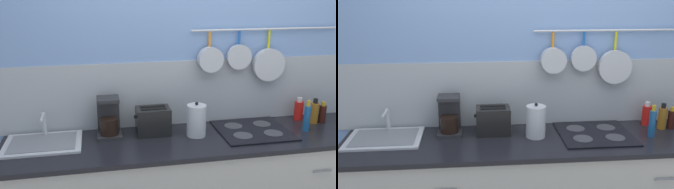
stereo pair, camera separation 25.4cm
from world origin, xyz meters
TOP-DOWN VIEW (x-y plane):
  - wall_back at (0.00, 0.35)m, footprint 7.20×0.16m
  - countertop at (0.00, 0.00)m, footprint 2.94×0.62m
  - sink_basin at (-1.17, 0.10)m, footprint 0.52×0.39m
  - coffee_maker at (-0.72, 0.19)m, footprint 0.18×0.19m
  - toaster at (-0.40, 0.15)m, footprint 0.26×0.17m
  - kettle at (-0.09, 0.05)m, footprint 0.14×0.14m
  - cooktop at (0.35, 0.05)m, footprint 0.52×0.49m
  - bottle_dish_soap at (0.74, -0.02)m, footprint 0.05×0.05m
  - bottle_vinegar at (0.81, 0.22)m, footprint 0.07×0.07m
  - bottle_cooking_wine at (0.89, 0.12)m, footprint 0.06×0.06m
  - bottle_olive_oil at (0.96, 0.12)m, footprint 0.06×0.06m

SIDE VIEW (x-z plane):
  - countertop at x=0.00m, z-range 0.87..0.90m
  - cooktop at x=0.35m, z-range 0.90..0.92m
  - sink_basin at x=-1.17m, z-range 0.83..1.01m
  - bottle_olive_oil at x=0.96m, z-range 0.89..1.07m
  - bottle_vinegar at x=0.81m, z-range 0.89..1.08m
  - bottle_cooking_wine at x=0.89m, z-range 0.89..1.09m
  - toaster at x=-0.40m, z-range 0.90..1.11m
  - bottle_dish_soap at x=0.74m, z-range 0.89..1.13m
  - kettle at x=-0.09m, z-range 0.89..1.15m
  - coffee_maker at x=-0.72m, z-range 0.88..1.16m
  - wall_back at x=0.00m, z-range -0.03..2.57m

